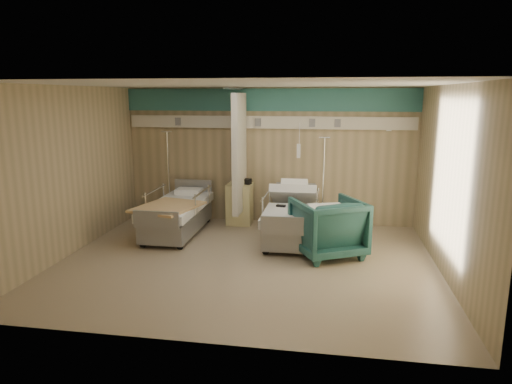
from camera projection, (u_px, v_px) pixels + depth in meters
ground at (246, 262)px, 7.37m from camera, size 6.00×5.00×0.00m
room_walls at (247, 145)px, 7.23m from camera, size 6.04×5.04×2.82m
bed_right at (291, 223)px, 8.46m from camera, size 1.00×2.16×0.63m
bed_left at (177, 218)px, 8.82m from camera, size 1.00×2.16×0.63m
bedside_cabinet at (240, 204)px, 9.49m from camera, size 0.50×0.48×0.85m
visitor_armchair at (328, 227)px, 7.59m from camera, size 1.42×1.43×0.97m
waffle_blanket at (328, 198)px, 7.43m from camera, size 0.70×0.66×0.06m
iv_stand_right at (322, 210)px, 9.15m from camera, size 0.33×0.33×1.85m
iv_stand_left at (170, 203)px, 9.74m from camera, size 0.34×0.34×1.92m
call_remote at (281, 206)px, 8.38m from camera, size 0.18×0.10×0.04m
tan_blanket at (168, 207)px, 8.30m from camera, size 1.21×1.39×0.04m
toiletry_bag at (246, 181)px, 9.37m from camera, size 0.24×0.19×0.11m
white_cup at (235, 181)px, 9.40m from camera, size 0.11×0.11×0.12m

